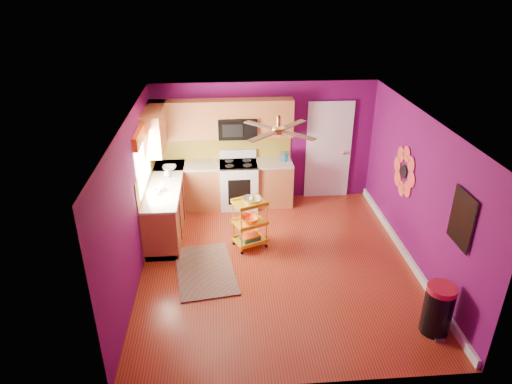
{
  "coord_description": "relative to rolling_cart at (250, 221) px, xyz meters",
  "views": [
    {
      "loc": [
        -0.84,
        -6.33,
        4.47
      ],
      "look_at": [
        -0.33,
        0.4,
        1.15
      ],
      "focal_mm": 32.0,
      "sensor_mm": 36.0,
      "label": 1
    }
  ],
  "objects": [
    {
      "name": "lower_cabinets",
      "position": [
        -0.93,
        1.25,
        -0.07
      ],
      "size": [
        2.81,
        2.31,
        0.94
      ],
      "color": "brown",
      "rests_on": "ground"
    },
    {
      "name": "left_window",
      "position": [
        -1.8,
        0.48,
        1.23
      ],
      "size": [
        0.08,
        1.35,
        1.08
      ],
      "color": "white",
      "rests_on": "ground"
    },
    {
      "name": "toaster",
      "position": [
        0.81,
        1.68,
        0.52
      ],
      "size": [
        0.22,
        0.15,
        0.18
      ],
      "primitive_type": "cube",
      "color": "beige",
      "rests_on": "lower_cabinets"
    },
    {
      "name": "trash_can",
      "position": [
        2.37,
        -2.32,
        -0.14
      ],
      "size": [
        0.4,
        0.43,
        0.74
      ],
      "color": "black",
      "rests_on": "ground"
    },
    {
      "name": "ground",
      "position": [
        0.41,
        -0.57,
        -0.51
      ],
      "size": [
        5.0,
        5.0,
        0.0
      ],
      "primitive_type": "plane",
      "color": "maroon",
      "rests_on": "ground"
    },
    {
      "name": "room_envelope",
      "position": [
        0.44,
        -0.57,
        1.13
      ],
      "size": [
        4.54,
        5.04,
        2.52
      ],
      "color": "#5F0A55",
      "rests_on": "ground"
    },
    {
      "name": "right_wall_art",
      "position": [
        2.64,
        -0.91,
        0.94
      ],
      "size": [
        0.04,
        2.74,
        1.04
      ],
      "color": "black",
      "rests_on": "ground"
    },
    {
      "name": "rolling_cart",
      "position": [
        0.0,
        0.0,
        0.0
      ],
      "size": [
        0.66,
        0.58,
        0.99
      ],
      "color": "yellow",
      "rests_on": "ground"
    },
    {
      "name": "teal_kettle",
      "position": [
        0.81,
        1.68,
        0.52
      ],
      "size": [
        0.18,
        0.18,
        0.21
      ],
      "color": "#126387",
      "rests_on": "lower_cabinets"
    },
    {
      "name": "upper_cabinetry",
      "position": [
        -0.83,
        1.6,
        1.29
      ],
      "size": [
        2.8,
        2.3,
        1.26
      ],
      "color": "brown",
      "rests_on": "ground"
    },
    {
      "name": "counter_cup",
      "position": [
        -1.6,
        0.3,
        0.49
      ],
      "size": [
        0.13,
        0.13,
        0.11
      ],
      "primitive_type": "imported",
      "color": "white",
      "rests_on": "lower_cabinets"
    },
    {
      "name": "soap_bottle_b",
      "position": [
        -1.5,
        1.04,
        0.52
      ],
      "size": [
        0.13,
        0.13,
        0.17
      ],
      "primitive_type": "imported",
      "color": "white",
      "rests_on": "lower_cabinets"
    },
    {
      "name": "counter_dish",
      "position": [
        -1.49,
        1.39,
        0.47
      ],
      "size": [
        0.27,
        0.27,
        0.07
      ],
      "primitive_type": "imported",
      "color": "white",
      "rests_on": "lower_cabinets"
    },
    {
      "name": "panel_door",
      "position": [
        1.76,
        1.9,
        0.52
      ],
      "size": [
        0.95,
        0.11,
        2.15
      ],
      "color": "white",
      "rests_on": "ground"
    },
    {
      "name": "ceiling_fan",
      "position": [
        0.41,
        -0.37,
        1.78
      ],
      "size": [
        1.01,
        1.01,
        0.26
      ],
      "color": "#BF8C3F",
      "rests_on": "ground"
    },
    {
      "name": "electric_range",
      "position": [
        -0.14,
        1.6,
        -0.02
      ],
      "size": [
        0.76,
        0.66,
        1.13
      ],
      "color": "white",
      "rests_on": "ground"
    },
    {
      "name": "shag_rug",
      "position": [
        -0.79,
        -0.7,
        -0.5
      ],
      "size": [
        1.12,
        1.61,
        0.02
      ],
      "primitive_type": "cube",
      "rotation": [
        0.0,
        0.0,
        0.15
      ],
      "color": "black",
      "rests_on": "ground"
    },
    {
      "name": "soap_bottle_a",
      "position": [
        -1.53,
        0.44,
        0.53
      ],
      "size": [
        0.08,
        0.09,
        0.18
      ],
      "primitive_type": "imported",
      "color": "#EA3F72",
      "rests_on": "lower_cabinets"
    }
  ]
}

